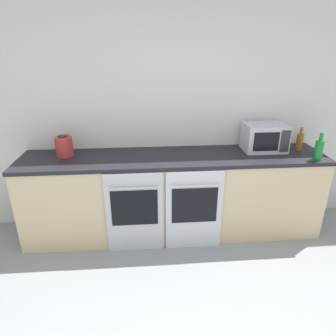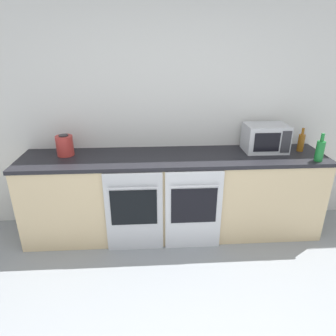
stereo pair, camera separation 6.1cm
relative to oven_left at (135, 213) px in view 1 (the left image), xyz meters
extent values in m
cube|color=silver|center=(0.43, 0.69, 0.85)|extent=(10.00, 0.06, 2.60)
cube|color=#D1B789|center=(0.43, 0.34, -0.01)|extent=(3.23, 0.64, 0.89)
cube|color=black|center=(0.43, 0.34, 0.46)|extent=(3.26, 0.66, 0.04)
cube|color=#B7BABF|center=(0.00, 0.00, -0.01)|extent=(0.58, 0.03, 0.89)
cube|color=black|center=(0.00, -0.02, 0.06)|extent=(0.47, 0.01, 0.39)
cylinder|color=#B7BABF|center=(0.00, -0.04, 0.29)|extent=(0.48, 0.02, 0.02)
cube|color=silver|center=(0.61, 0.00, -0.01)|extent=(0.58, 0.03, 0.89)
cube|color=black|center=(0.61, -0.02, 0.06)|extent=(0.47, 0.01, 0.39)
cylinder|color=silver|center=(0.61, -0.04, 0.29)|extent=(0.48, 0.02, 0.02)
cube|color=#B7BABF|center=(1.44, 0.44, 0.63)|extent=(0.46, 0.32, 0.30)
cube|color=black|center=(1.40, 0.28, 0.63)|extent=(0.27, 0.01, 0.20)
cube|color=#2D2D33|center=(1.61, 0.28, 0.63)|extent=(0.10, 0.01, 0.24)
cylinder|color=#8C5114|center=(1.84, 0.41, 0.57)|extent=(0.07, 0.07, 0.19)
cylinder|color=#8C5114|center=(1.84, 0.41, 0.70)|extent=(0.03, 0.03, 0.07)
cylinder|color=#19722D|center=(1.88, 0.10, 0.58)|extent=(0.08, 0.08, 0.21)
cylinder|color=#19722D|center=(1.88, 0.10, 0.73)|extent=(0.03, 0.03, 0.08)
cylinder|color=#B2332D|center=(-0.73, 0.43, 0.59)|extent=(0.18, 0.18, 0.21)
cylinder|color=#262628|center=(-0.73, 0.43, 0.70)|extent=(0.10, 0.10, 0.01)
camera|label=1|loc=(0.12, -2.64, 1.58)|focal=32.00mm
camera|label=2|loc=(0.18, -2.65, 1.58)|focal=32.00mm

